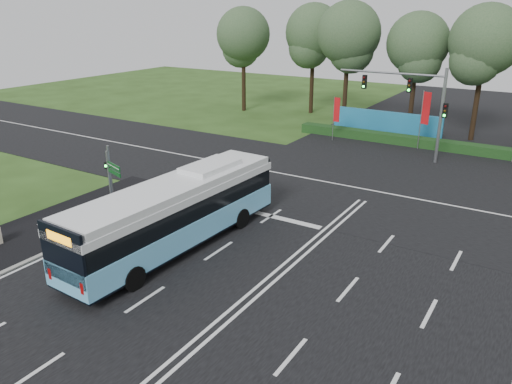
% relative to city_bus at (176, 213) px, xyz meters
% --- Properties ---
extents(ground, '(120.00, 120.00, 0.00)m').
position_rel_city_bus_xyz_m(ground, '(5.27, 0.63, -1.82)').
color(ground, '#2B4717').
rests_on(ground, ground).
extents(road_main, '(20.00, 120.00, 0.04)m').
position_rel_city_bus_xyz_m(road_main, '(5.27, 0.63, -1.80)').
color(road_main, black).
rests_on(road_main, ground).
extents(road_cross, '(120.00, 14.00, 0.05)m').
position_rel_city_bus_xyz_m(road_cross, '(5.27, 12.63, -1.79)').
color(road_cross, black).
rests_on(road_cross, ground).
extents(bike_path, '(5.00, 18.00, 0.06)m').
position_rel_city_bus_xyz_m(bike_path, '(-7.23, -2.37, -1.79)').
color(bike_path, black).
rests_on(bike_path, ground).
extents(kerb_strip, '(0.25, 18.00, 0.12)m').
position_rel_city_bus_xyz_m(kerb_strip, '(-4.83, -2.37, -1.76)').
color(kerb_strip, gray).
rests_on(kerb_strip, ground).
extents(city_bus, '(3.17, 12.67, 3.61)m').
position_rel_city_bus_xyz_m(city_bus, '(0.00, 0.00, 0.00)').
color(city_bus, '#68C1F2').
rests_on(city_bus, ground).
extents(pedestrian_signal, '(0.34, 0.42, 3.61)m').
position_rel_city_bus_xyz_m(pedestrian_signal, '(-6.95, 2.26, 0.15)').
color(pedestrian_signal, gray).
rests_on(pedestrian_signal, ground).
extents(street_sign, '(1.45, 0.56, 3.90)m').
position_rel_city_bus_xyz_m(street_sign, '(-5.02, 0.69, 0.65)').
color(street_sign, gray).
rests_on(street_sign, ground).
extents(banner_flag_left, '(0.58, 0.07, 3.90)m').
position_rel_city_bus_xyz_m(banner_flag_left, '(-1.83, 23.20, 0.75)').
color(banner_flag_left, gray).
rests_on(banner_flag_left, ground).
extents(banner_flag_mid, '(0.70, 0.23, 4.84)m').
position_rel_city_bus_xyz_m(banner_flag_mid, '(5.33, 24.31, 1.33)').
color(banner_flag_mid, gray).
rests_on(banner_flag_mid, ground).
extents(traffic_light_gantry, '(8.41, 0.28, 7.00)m').
position_rel_city_bus_xyz_m(traffic_light_gantry, '(5.48, 21.13, 2.85)').
color(traffic_light_gantry, gray).
rests_on(traffic_light_gantry, ground).
extents(hedge, '(22.00, 1.20, 0.80)m').
position_rel_city_bus_xyz_m(hedge, '(5.27, 25.13, -1.42)').
color(hedge, '#173C15').
rests_on(hedge, ground).
extents(blue_hoarding, '(10.00, 0.30, 2.20)m').
position_rel_city_bus_xyz_m(blue_hoarding, '(1.27, 27.63, -0.72)').
color(blue_hoarding, teal).
rests_on(blue_hoarding, ground).
extents(eucalyptus_row, '(54.50, 9.62, 12.04)m').
position_rel_city_bus_xyz_m(eucalyptus_row, '(8.31, 31.38, 6.52)').
color(eucalyptus_row, black).
rests_on(eucalyptus_row, ground).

